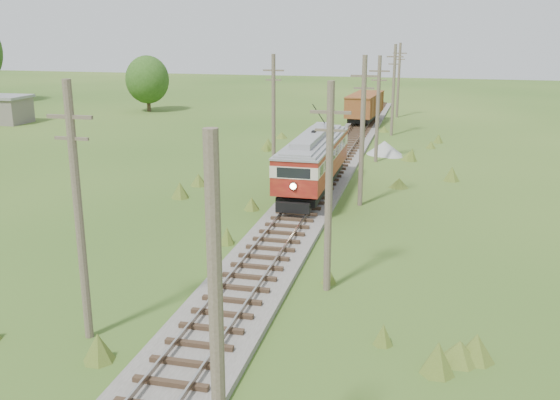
# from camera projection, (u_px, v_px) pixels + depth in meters

# --- Properties ---
(railbed_main) EXTENTS (3.60, 96.00, 0.57)m
(railbed_main) POSITION_uv_depth(u_px,v_px,m) (317.00, 187.00, 41.66)
(railbed_main) COLOR #605B54
(railbed_main) RESTS_ON ground
(streetcar) EXTENTS (2.82, 11.91, 5.42)m
(streetcar) POSITION_uv_depth(u_px,v_px,m) (313.00, 157.00, 39.60)
(streetcar) COLOR black
(streetcar) RESTS_ON ground
(gondola) EXTENTS (3.54, 8.82, 2.86)m
(gondola) POSITION_uv_depth(u_px,v_px,m) (365.00, 106.00, 68.53)
(gondola) COLOR black
(gondola) RESTS_ON ground
(gravel_pile) EXTENTS (3.14, 3.33, 1.14)m
(gravel_pile) POSITION_uv_depth(u_px,v_px,m) (386.00, 148.00, 53.04)
(gravel_pile) COLOR gray
(gravel_pile) RESTS_ON ground
(utility_pole_r_1) EXTENTS (0.30, 0.30, 8.80)m
(utility_pole_r_1) POSITION_uv_depth(u_px,v_px,m) (217.00, 343.00, 12.68)
(utility_pole_r_1) COLOR brown
(utility_pole_r_1) RESTS_ON ground
(utility_pole_r_2) EXTENTS (1.60, 0.30, 8.60)m
(utility_pole_r_2) POSITION_uv_depth(u_px,v_px,m) (329.00, 187.00, 24.80)
(utility_pole_r_2) COLOR brown
(utility_pole_r_2) RESTS_ON ground
(utility_pole_r_3) EXTENTS (1.60, 0.30, 9.00)m
(utility_pole_r_3) POSITION_uv_depth(u_px,v_px,m) (362.00, 130.00, 36.93)
(utility_pole_r_3) COLOR brown
(utility_pole_r_3) RESTS_ON ground
(utility_pole_r_4) EXTENTS (1.60, 0.30, 8.40)m
(utility_pole_r_4) POSITION_uv_depth(u_px,v_px,m) (378.00, 108.00, 49.23)
(utility_pole_r_4) COLOR brown
(utility_pole_r_4) RESTS_ON ground
(utility_pole_r_5) EXTENTS (1.60, 0.30, 8.90)m
(utility_pole_r_5) POSITION_uv_depth(u_px,v_px,m) (393.00, 89.00, 61.24)
(utility_pole_r_5) COLOR brown
(utility_pole_r_5) RESTS_ON ground
(utility_pole_r_6) EXTENTS (1.60, 0.30, 8.70)m
(utility_pole_r_6) POSITION_uv_depth(u_px,v_px,m) (399.00, 79.00, 73.48)
(utility_pole_r_6) COLOR brown
(utility_pole_r_6) RESTS_ON ground
(utility_pole_l_a) EXTENTS (1.60, 0.30, 9.00)m
(utility_pole_l_a) POSITION_uv_depth(u_px,v_px,m) (78.00, 212.00, 20.82)
(utility_pole_l_a) COLOR brown
(utility_pole_l_a) RESTS_ON ground
(utility_pole_l_b) EXTENTS (1.60, 0.30, 8.60)m
(utility_pole_l_b) POSITION_uv_depth(u_px,v_px,m) (274.00, 110.00, 47.15)
(utility_pole_l_b) COLOR brown
(utility_pole_l_b) RESTS_ON ground
(tree_mid_a) EXTENTS (5.46, 5.46, 7.03)m
(tree_mid_a) POSITION_uv_depth(u_px,v_px,m) (147.00, 80.00, 78.76)
(tree_mid_a) COLOR #38281C
(tree_mid_a) RESTS_ON ground
(shed) EXTENTS (6.40, 4.40, 3.10)m
(shed) POSITION_uv_depth(u_px,v_px,m) (0.00, 109.00, 69.96)
(shed) COLOR slate
(shed) RESTS_ON ground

